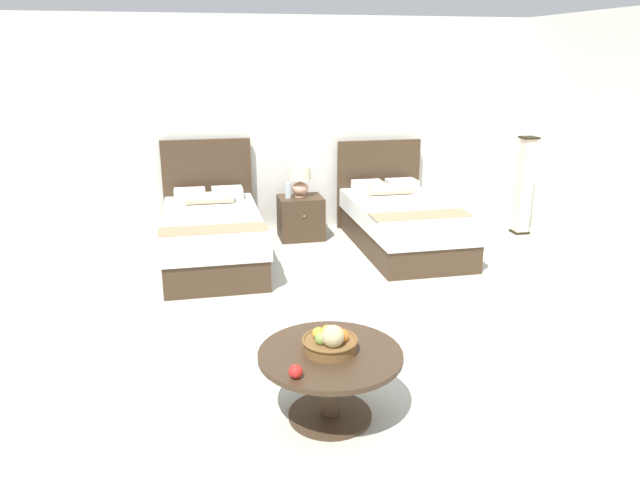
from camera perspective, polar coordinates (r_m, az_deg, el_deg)
ground_plane at (r=5.51m, az=2.80°, el=-7.26°), size 10.21×9.61×0.02m
wall_back at (r=8.00m, az=-2.66°, el=10.85°), size 10.21×0.12×2.76m
bed_near_window at (r=6.97m, az=-10.28°, el=0.60°), size 1.13×2.23×1.26m
bed_near_corner at (r=7.38m, az=7.83°, el=1.69°), size 1.15×2.15×1.19m
nightstand at (r=7.69m, az=-1.83°, el=2.17°), size 0.56×0.49×0.55m
table_lamp at (r=7.59m, az=-1.90°, el=5.86°), size 0.28×0.28×0.39m
vase at (r=7.53m, az=-3.06°, el=4.75°), size 0.08×0.08×0.20m
coffee_table at (r=3.92m, az=0.99°, el=-12.34°), size 0.93×0.93×0.47m
fruit_bowl at (r=3.83m, az=1.00°, el=-9.69°), size 0.36×0.36×0.21m
loose_apple at (r=3.56m, az=-2.35°, el=-12.47°), size 0.08×0.08×0.08m
floor_lamp_corner at (r=8.26m, az=18.97°, el=4.92°), size 0.20×0.20×1.28m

